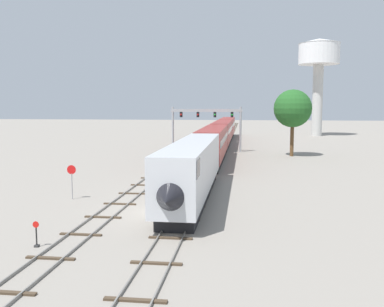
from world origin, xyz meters
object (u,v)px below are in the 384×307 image
at_px(signal_gantry, 206,119).
at_px(water_tower, 319,59).
at_px(trackside_tree_left, 293,109).
at_px(stop_sign, 72,177).
at_px(passenger_train, 219,137).
at_px(switch_stand, 36,238).

relative_size(signal_gantry, water_tower, 0.49).
relative_size(signal_gantry, trackside_tree_left, 1.18).
distance_m(signal_gantry, stop_sign, 38.84).
xyz_separation_m(passenger_train, signal_gantry, (-2.25, 2.22, 2.97)).
bearing_deg(water_tower, passenger_train, -117.61).
bearing_deg(switch_stand, stop_sign, 103.94).
relative_size(signal_gantry, stop_sign, 4.20).
relative_size(stop_sign, trackside_tree_left, 0.28).
bearing_deg(signal_gantry, water_tower, 58.77).
height_order(signal_gantry, switch_stand, signal_gantry).
bearing_deg(trackside_tree_left, stop_sign, -122.95).
bearing_deg(stop_sign, water_tower, 67.54).
xyz_separation_m(passenger_train, water_tower, (22.62, 43.24, 16.94)).
xyz_separation_m(passenger_train, stop_sign, (-10.00, -35.65, -0.73)).
bearing_deg(signal_gantry, stop_sign, -101.56).
distance_m(passenger_train, trackside_tree_left, 12.66).
relative_size(switch_stand, trackside_tree_left, 0.14).
height_order(stop_sign, trackside_tree_left, trackside_tree_left).
xyz_separation_m(switch_stand, trackside_tree_left, (18.57, 44.81, 6.80)).
bearing_deg(trackside_tree_left, signal_gantry, 160.93).
bearing_deg(trackside_tree_left, water_tower, 76.31).
height_order(switch_stand, stop_sign, stop_sign).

